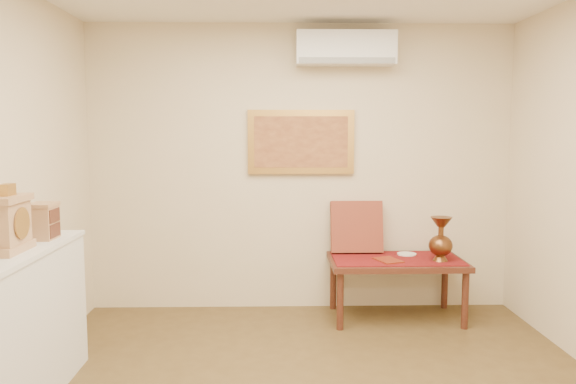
{
  "coord_description": "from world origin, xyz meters",
  "views": [
    {
      "loc": [
        -0.25,
        -3.07,
        1.69
      ],
      "look_at": [
        -0.15,
        1.15,
        1.24
      ],
      "focal_mm": 35.0,
      "sensor_mm": 36.0,
      "label": 1
    }
  ],
  "objects_px": {
    "brass_urn_tall": "(441,234)",
    "mantel_clock": "(9,223)",
    "wooden_chest": "(43,221)",
    "low_table": "(396,266)"
  },
  "relations": [
    {
      "from": "brass_urn_tall",
      "to": "mantel_clock",
      "type": "bearing_deg",
      "value": -153.49
    },
    {
      "from": "brass_urn_tall",
      "to": "mantel_clock",
      "type": "relative_size",
      "value": 1.16
    },
    {
      "from": "wooden_chest",
      "to": "brass_urn_tall",
      "type": "bearing_deg",
      "value": 20.22
    },
    {
      "from": "mantel_clock",
      "to": "wooden_chest",
      "type": "relative_size",
      "value": 1.68
    },
    {
      "from": "brass_urn_tall",
      "to": "low_table",
      "type": "bearing_deg",
      "value": 163.82
    },
    {
      "from": "mantel_clock",
      "to": "brass_urn_tall",
      "type": "bearing_deg",
      "value": 26.51
    },
    {
      "from": "brass_urn_tall",
      "to": "mantel_clock",
      "type": "xyz_separation_m",
      "value": [
        -3.05,
        -1.52,
        0.36
      ]
    },
    {
      "from": "wooden_chest",
      "to": "low_table",
      "type": "height_order",
      "value": "wooden_chest"
    },
    {
      "from": "brass_urn_tall",
      "to": "wooden_chest",
      "type": "xyz_separation_m",
      "value": [
        -3.01,
        -1.11,
        0.31
      ]
    },
    {
      "from": "wooden_chest",
      "to": "low_table",
      "type": "xyz_separation_m",
      "value": [
        2.64,
        1.22,
        -0.62
      ]
    }
  ]
}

